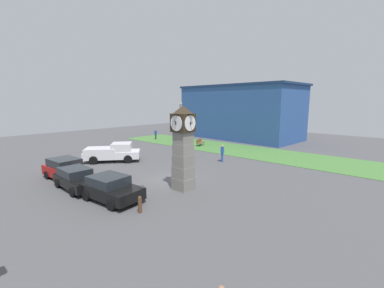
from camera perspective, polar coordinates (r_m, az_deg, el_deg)
name	(u,v)px	position (r m, az deg, el deg)	size (l,w,h in m)	color
ground_plane	(168,180)	(20.12, -5.25, -7.96)	(77.94, 77.94, 0.00)	#4C4C4F
clock_tower	(183,147)	(17.34, -1.97, -0.57)	(1.72, 1.57, 5.75)	gray
bollard_near_tower	(140,204)	(14.59, -11.50, -13.00)	(0.21, 0.21, 0.95)	brown
bollard_mid_row	(142,194)	(15.91, -10.97, -10.80)	(0.30, 0.30, 1.08)	#333338
car_navy_sedan	(66,169)	(22.29, -26.18, -5.01)	(4.40, 2.28, 1.61)	#A51111
car_near_tower	(76,178)	(19.62, -24.30, -6.98)	(4.20, 1.99, 1.45)	black
car_by_building	(111,188)	(16.65, -17.60, -9.34)	(4.11, 2.41, 1.51)	black
pickup_truck	(113,152)	(27.10, -17.23, -1.76)	(5.13, 5.54, 1.85)	silver
bench	(200,142)	(34.95, 1.78, 0.43)	(0.91, 1.68, 0.90)	brown
pedestrian_crossing_lot	(222,152)	(25.87, 6.74, -1.77)	(0.35, 0.45, 1.74)	#264CA5
pedestrian_by_cars	(156,134)	(41.23, -8.07, 2.26)	(0.43, 0.30, 1.59)	#3F3F47
street_lamp_far_side	(180,120)	(36.83, -2.63, 5.45)	(0.50, 0.24, 5.89)	slate
warehouse_blue_far	(240,112)	(43.35, 10.61, 7.04)	(19.82, 10.54, 8.57)	#2D5193
grass_verge_far	(273,155)	(30.50, 17.49, -2.30)	(46.77, 7.30, 0.04)	#477A38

